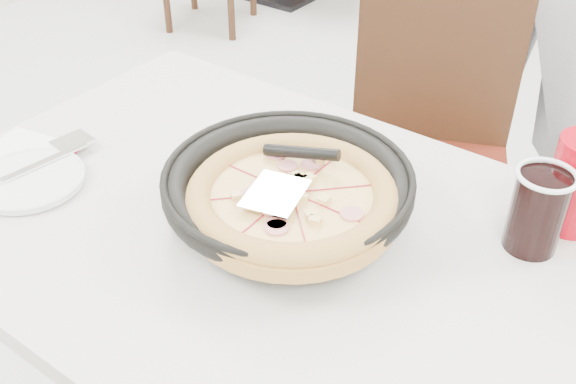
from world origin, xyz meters
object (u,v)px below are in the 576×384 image
Objects in this scene: main_table at (269,369)px; cola_glass at (537,213)px; pizza at (292,204)px; pizza_pan at (288,196)px; chair_far at (424,173)px; side_plate at (30,180)px.

main_table is 0.61m from cola_glass.
pizza_pan is at bearing 134.03° from pizza.
chair_far is 0.96m from side_plate.
pizza_pan is at bearing -154.78° from cola_glass.
main_table is at bearing 66.98° from chair_far.
main_table is 0.58m from side_plate.
chair_far is 0.71m from pizza_pan.
cola_glass is at bearing 31.73° from pizza.
pizza_pan is at bearing 69.01° from chair_far.
side_plate is 1.48× the size of cola_glass.
chair_far reaches higher than pizza.
main_table is 3.55× the size of pizza.
pizza_pan is 1.02× the size of pizza.
pizza is (0.03, -0.03, 0.02)m from pizza_pan.
chair_far is 0.69m from cola_glass.
main_table is 1.26× the size of chair_far.
chair_far is at bearing 129.45° from cola_glass.
side_plate reaches higher than main_table.
pizza is 0.38m from cola_glass.
cola_glass is (0.38, -0.47, 0.34)m from chair_far.
pizza_pan is 2.64× the size of cola_glass.
side_plate is at bearing -157.86° from main_table.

